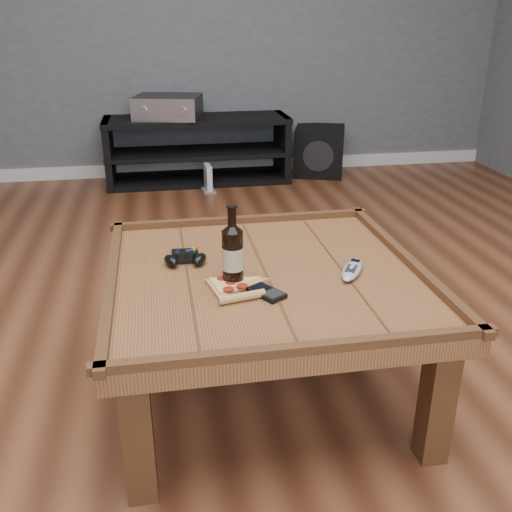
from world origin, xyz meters
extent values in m
plane|color=#472314|center=(0.00, 0.00, 0.00)|extent=(6.00, 6.00, 0.00)
cube|color=silver|center=(0.00, 2.99, 0.05)|extent=(5.00, 0.02, 0.10)
cube|color=brown|center=(0.00, 0.00, 0.42)|extent=(1.00, 1.00, 0.06)
cube|color=#3A220F|center=(-0.42, -0.42, 0.20)|extent=(0.08, 0.08, 0.39)
cube|color=#3A220F|center=(0.42, -0.42, 0.20)|extent=(0.08, 0.08, 0.39)
cube|color=#3A220F|center=(-0.42, 0.42, 0.20)|extent=(0.08, 0.08, 0.39)
cube|color=#3A220F|center=(0.42, 0.42, 0.20)|extent=(0.08, 0.08, 0.39)
cube|color=#3A220F|center=(0.00, 0.48, 0.46)|extent=(1.03, 0.03, 0.03)
cube|color=#3A220F|center=(0.00, -0.48, 0.46)|extent=(1.03, 0.03, 0.03)
cube|color=#3A220F|center=(0.48, 0.00, 0.46)|extent=(0.03, 1.03, 0.03)
cube|color=#3A220F|center=(-0.48, 0.00, 0.46)|extent=(0.03, 1.03, 0.03)
cube|color=black|center=(0.00, 2.75, 0.48)|extent=(1.40, 0.45, 0.04)
cube|color=black|center=(0.00, 2.75, 0.23)|extent=(1.40, 0.45, 0.03)
cube|color=black|center=(0.00, 2.75, 0.02)|extent=(1.40, 0.45, 0.04)
cube|color=black|center=(-0.67, 2.75, 0.25)|extent=(0.05, 0.44, 0.50)
cube|color=black|center=(0.67, 2.75, 0.25)|extent=(0.05, 0.44, 0.50)
cylinder|color=black|center=(-0.11, -0.06, 0.54)|extent=(0.07, 0.07, 0.17)
cone|color=black|center=(-0.11, -0.06, 0.64)|extent=(0.06, 0.06, 0.03)
cylinder|color=black|center=(-0.11, -0.06, 0.67)|extent=(0.03, 0.03, 0.06)
cylinder|color=black|center=(-0.11, -0.06, 0.70)|extent=(0.03, 0.03, 0.01)
cylinder|color=tan|center=(-0.11, -0.06, 0.54)|extent=(0.07, 0.07, 0.07)
cube|color=black|center=(-0.25, 0.13, 0.47)|extent=(0.09, 0.06, 0.03)
ellipsoid|color=black|center=(-0.30, 0.10, 0.47)|extent=(0.06, 0.08, 0.04)
ellipsoid|color=black|center=(-0.20, 0.10, 0.47)|extent=(0.07, 0.09, 0.04)
cylinder|color=black|center=(-0.27, 0.15, 0.49)|extent=(0.02, 0.02, 0.01)
cylinder|color=black|center=(-0.24, 0.13, 0.49)|extent=(0.02, 0.02, 0.01)
cylinder|color=yellow|center=(-0.22, 0.15, 0.49)|extent=(0.01, 0.01, 0.01)
cylinder|color=red|center=(-0.21, 0.14, 0.49)|extent=(0.01, 0.01, 0.01)
cylinder|color=#0C33CC|center=(-0.23, 0.14, 0.49)|extent=(0.01, 0.01, 0.01)
cylinder|color=#0C9919|center=(-0.22, 0.13, 0.49)|extent=(0.01, 0.01, 0.01)
cylinder|color=#B6804F|center=(-0.11, -0.18, 0.46)|extent=(0.14, 0.05, 0.03)
cylinder|color=maroon|center=(-0.14, -0.14, 0.47)|extent=(0.03, 0.03, 0.00)
cylinder|color=maroon|center=(-0.09, -0.12, 0.47)|extent=(0.03, 0.03, 0.00)
cylinder|color=maroon|center=(-0.12, -0.09, 0.47)|extent=(0.03, 0.03, 0.00)
cylinder|color=maroon|center=(-0.15, -0.06, 0.47)|extent=(0.03, 0.03, 0.00)
cylinder|color=maroon|center=(-0.13, -0.03, 0.47)|extent=(0.03, 0.03, 0.00)
cube|color=black|center=(-0.03, -0.16, 0.46)|extent=(0.11, 0.13, 0.01)
cube|color=black|center=(-0.04, -0.14, 0.46)|extent=(0.06, 0.06, 0.00)
cube|color=black|center=(-0.01, -0.18, 0.46)|extent=(0.07, 0.07, 0.00)
ellipsoid|color=#9DA2AA|center=(0.27, -0.06, 0.46)|extent=(0.14, 0.19, 0.03)
cube|color=black|center=(0.30, -0.01, 0.47)|extent=(0.04, 0.03, 0.00)
cube|color=black|center=(0.26, -0.07, 0.47)|extent=(0.06, 0.07, 0.00)
cube|color=black|center=(-0.21, 2.75, 0.58)|extent=(0.55, 0.48, 0.16)
cube|color=#AAACB4|center=(-0.25, 2.56, 0.58)|extent=(0.46, 0.12, 0.16)
cylinder|color=#AAACB4|center=(-0.39, 2.59, 0.58)|extent=(0.06, 0.03, 0.06)
cylinder|color=#AAACB4|center=(-0.12, 2.52, 0.58)|extent=(0.06, 0.03, 0.06)
cube|color=black|center=(0.99, 2.80, 0.19)|extent=(0.49, 0.49, 0.38)
cylinder|color=black|center=(0.93, 2.62, 0.19)|extent=(0.23, 0.09, 0.24)
cube|color=slate|center=(0.05, 2.46, 0.01)|extent=(0.10, 0.17, 0.01)
cube|color=silver|center=(0.05, 2.46, 0.11)|extent=(0.05, 0.14, 0.19)
camera|label=1|loc=(-0.32, -1.64, 1.22)|focal=40.00mm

